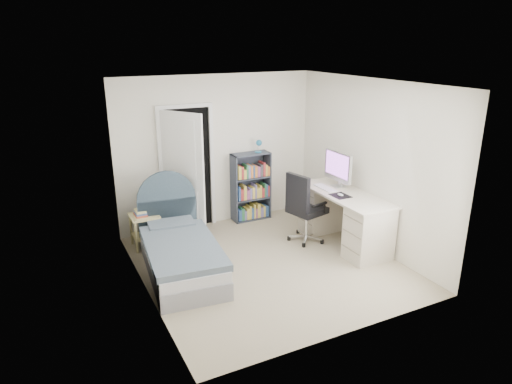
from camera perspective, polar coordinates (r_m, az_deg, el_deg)
name	(u,v)px	position (r m, az deg, el deg)	size (l,w,h in m)	color
room_shell	(268,179)	(6.05, 1.57, 1.60)	(3.50, 3.70, 2.60)	gray
door	(184,172)	(7.25, -8.96, 2.47)	(0.92, 0.71, 2.06)	black
bed	(180,252)	(6.34, -9.49, -7.40)	(1.09, 2.00, 1.18)	gray
nightstand	(144,222)	(7.08, -13.84, -3.69)	(0.41, 0.41, 0.60)	#DBCE87
floor_lamp	(174,199)	(7.47, -10.26, -0.91)	(0.20, 0.20, 1.38)	silver
bookcase	(251,189)	(7.91, -0.60, 0.39)	(0.66, 0.28, 1.41)	#3B4250
desk	(344,216)	(7.11, 10.88, -2.96)	(0.67, 1.67, 1.37)	beige
office_chair	(303,205)	(7.01, 5.93, -1.61)	(0.60, 0.62, 1.11)	silver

